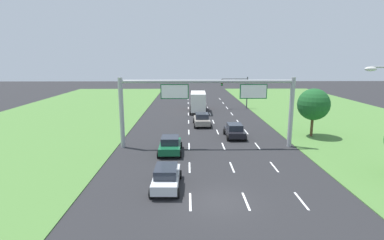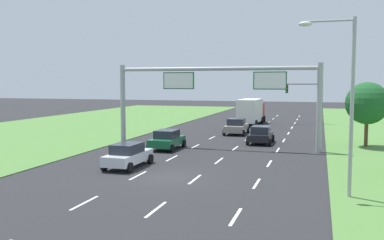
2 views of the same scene
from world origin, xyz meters
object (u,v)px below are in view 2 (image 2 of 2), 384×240
Objects in this scene: car_near_red at (236,126)px; traffic_light_mast at (307,95)px; car_lead_silver at (261,135)px; sign_gantry at (216,90)px; box_truck at (251,111)px; car_mid_lane at (167,139)px; street_lamp at (344,91)px; roadside_tree_mid at (367,103)px; car_far_ahead at (128,155)px.

car_near_red is 15.55m from traffic_light_mast.
sign_gantry reaches higher than car_lead_silver.
box_truck is 20.69m from sign_gantry.
car_mid_lane is at bearing -112.00° from traffic_light_mast.
car_lead_silver is at bearing -99.47° from traffic_light_mast.
street_lamp is 17.49m from roadside_tree_mid.
traffic_light_mast reaches higher than box_truck.
street_lamp reaches higher than car_lead_silver.
car_near_red reaches higher than car_lead_silver.
car_near_red is 10.68m from box_truck.
traffic_light_mast is at bearing 105.63° from roadside_tree_mid.
roadside_tree_mid is at bearing 81.00° from street_lamp.
car_lead_silver is 0.73× the size of roadside_tree_mid.
box_truck is at bearing -155.90° from traffic_light_mast.
street_lamp is (12.87, -3.69, 4.28)m from car_far_ahead.
car_mid_lane is 5.80m from sign_gantry.
traffic_light_mast is 20.44m from roadside_tree_mid.
car_far_ahead is (-6.78, -13.33, 0.01)m from car_lead_silver.
car_near_red is 19.81m from car_far_ahead.
street_lamp reaches higher than traffic_light_mast.
sign_gantry is at bearing -90.28° from car_near_red.
car_far_ahead is 20.86m from roadside_tree_mid.
box_truck reaches higher than car_near_red.
car_near_red is 12.25m from car_mid_lane.
street_lamp is (9.38, -13.38, 0.21)m from sign_gantry.
sign_gantry is at bearing 27.44° from car_mid_lane.
car_lead_silver is 0.48× the size of street_lamp.
car_mid_lane is 17.90m from street_lamp.
car_mid_lane reaches higher than car_far_ahead.
car_far_ahead is at bearing -100.79° from car_near_red.
roadside_tree_mid is (12.22, -5.99, 2.91)m from car_near_red.
roadside_tree_mid is (15.60, 13.53, 2.93)m from car_far_ahead.
street_lamp is at bearing -41.22° from car_mid_lane.
traffic_light_mast reaches higher than roadside_tree_mid.
roadside_tree_mid reaches higher than car_near_red.
box_truck reaches higher than car_mid_lane.
car_far_ahead is 34.85m from traffic_light_mast.
traffic_light_mast is (6.60, 23.52, -1.01)m from sign_gantry.
street_lamp is (9.62, -33.84, 3.30)m from box_truck.
box_truck is (3.43, 22.35, 0.98)m from car_mid_lane.
car_mid_lane is 0.51× the size of box_truck.
sign_gantry is at bearing -105.67° from traffic_light_mast.
traffic_light_mast is 37.03m from street_lamp.
box_truck is 1.47× the size of roadside_tree_mid.
car_near_red is at bearing 81.40° from car_far_ahead.
sign_gantry is at bearing -132.73° from car_lead_silver.
car_far_ahead is at bearing 164.00° from street_lamp.
box_truck is at bearing 81.43° from car_mid_lane.
street_lamp is at bearing -85.69° from traffic_light_mast.
car_near_red is 1.05× the size of car_far_ahead.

